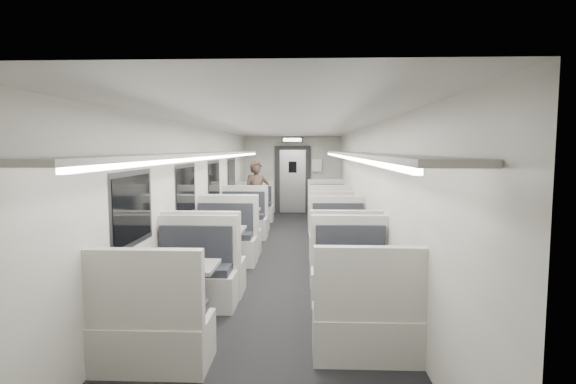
# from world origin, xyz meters

# --- Properties ---
(room) EXTENTS (3.24, 12.24, 2.64)m
(room) POSITION_xyz_m (0.00, 0.00, 1.20)
(room) COLOR black
(room) RESTS_ON ground
(booth_left_a) EXTENTS (1.00, 2.04, 1.09)m
(booth_left_a) POSITION_xyz_m (-1.00, 3.60, 0.36)
(booth_left_a) COLOR #B1AFA6
(booth_left_a) RESTS_ON room
(booth_left_b) EXTENTS (1.08, 2.20, 1.17)m
(booth_left_b) POSITION_xyz_m (-1.00, 1.13, 0.39)
(booth_left_b) COLOR #B1AFA6
(booth_left_b) RESTS_ON room
(booth_left_c) EXTENTS (1.09, 2.22, 1.18)m
(booth_left_c) POSITION_xyz_m (-1.00, -1.17, 0.40)
(booth_left_c) COLOR #B1AFA6
(booth_left_c) RESTS_ON room
(booth_left_d) EXTENTS (1.06, 2.15, 1.15)m
(booth_left_d) POSITION_xyz_m (-1.00, -3.29, 0.38)
(booth_left_d) COLOR #B1AFA6
(booth_left_d) RESTS_ON room
(booth_right_a) EXTENTS (1.07, 2.16, 1.16)m
(booth_right_a) POSITION_xyz_m (1.00, 3.60, 0.39)
(booth_right_a) COLOR #B1AFA6
(booth_right_a) RESTS_ON room
(booth_right_b) EXTENTS (0.96, 1.95, 1.04)m
(booth_right_b) POSITION_xyz_m (1.00, 1.33, 0.35)
(booth_right_b) COLOR #B1AFA6
(booth_right_b) RESTS_ON room
(booth_right_c) EXTENTS (1.05, 2.13, 1.14)m
(booth_right_c) POSITION_xyz_m (1.00, -0.69, 0.38)
(booth_right_c) COLOR #B1AFA6
(booth_right_c) RESTS_ON room
(booth_right_d) EXTENTS (1.04, 2.10, 1.12)m
(booth_right_d) POSITION_xyz_m (1.00, -3.03, 0.38)
(booth_right_d) COLOR #B1AFA6
(booth_right_d) RESTS_ON room
(passenger) EXTENTS (0.67, 0.48, 1.71)m
(passenger) POSITION_xyz_m (-0.81, 2.99, 0.86)
(passenger) COLOR black
(passenger) RESTS_ON room
(window_a) EXTENTS (0.02, 1.18, 0.84)m
(window_a) POSITION_xyz_m (-1.49, 3.40, 1.35)
(window_a) COLOR black
(window_a) RESTS_ON room
(window_b) EXTENTS (0.02, 1.18, 0.84)m
(window_b) POSITION_xyz_m (-1.49, 1.20, 1.35)
(window_b) COLOR black
(window_b) RESTS_ON room
(window_c) EXTENTS (0.02, 1.18, 0.84)m
(window_c) POSITION_xyz_m (-1.49, -1.00, 1.35)
(window_c) COLOR black
(window_c) RESTS_ON room
(window_d) EXTENTS (0.02, 1.18, 0.84)m
(window_d) POSITION_xyz_m (-1.49, -3.20, 1.35)
(window_d) COLOR black
(window_d) RESTS_ON room
(luggage_rack_left) EXTENTS (0.46, 10.40, 0.09)m
(luggage_rack_left) POSITION_xyz_m (-1.24, -0.30, 1.92)
(luggage_rack_left) COLOR #B1AFA6
(luggage_rack_left) RESTS_ON room
(luggage_rack_right) EXTENTS (0.46, 10.40, 0.09)m
(luggage_rack_right) POSITION_xyz_m (1.24, -0.30, 1.92)
(luggage_rack_right) COLOR #B1AFA6
(luggage_rack_right) RESTS_ON room
(vestibule_door) EXTENTS (1.10, 0.13, 2.10)m
(vestibule_door) POSITION_xyz_m (0.00, 5.93, 1.04)
(vestibule_door) COLOR black
(vestibule_door) RESTS_ON room
(exit_sign) EXTENTS (0.62, 0.12, 0.16)m
(exit_sign) POSITION_xyz_m (0.00, 5.44, 2.28)
(exit_sign) COLOR black
(exit_sign) RESTS_ON room
(wall_notice) EXTENTS (0.32, 0.02, 0.40)m
(wall_notice) POSITION_xyz_m (0.75, 5.92, 1.50)
(wall_notice) COLOR white
(wall_notice) RESTS_ON room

